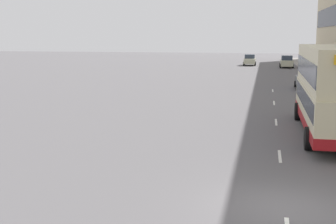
{
  "coord_description": "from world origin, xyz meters",
  "views": [
    {
      "loc": [
        -0.69,
        -13.06,
        4.89
      ],
      "look_at": [
        -6.81,
        16.31,
        -0.13
      ],
      "focal_mm": 50.0,
      "sensor_mm": 36.0,
      "label": 1
    }
  ],
  "objects_px": {
    "double_decker_bus_near": "(331,88)",
    "car_2": "(287,62)",
    "car_0": "(306,80)",
    "car_1": "(250,60)"
  },
  "relations": [
    {
      "from": "double_decker_bus_near",
      "to": "car_2",
      "type": "xyz_separation_m",
      "value": [
        -0.15,
        47.26,
        -1.4
      ]
    },
    {
      "from": "car_0",
      "to": "car_2",
      "type": "height_order",
      "value": "car_2"
    },
    {
      "from": "car_1",
      "to": "car_2",
      "type": "bearing_deg",
      "value": 143.2
    },
    {
      "from": "double_decker_bus_near",
      "to": "car_0",
      "type": "xyz_separation_m",
      "value": [
        0.46,
        19.61,
        -1.43
      ]
    },
    {
      "from": "car_0",
      "to": "car_1",
      "type": "height_order",
      "value": "car_0"
    },
    {
      "from": "car_1",
      "to": "car_2",
      "type": "relative_size",
      "value": 0.87
    },
    {
      "from": "car_1",
      "to": "car_2",
      "type": "height_order",
      "value": "car_2"
    },
    {
      "from": "double_decker_bus_near",
      "to": "car_2",
      "type": "bearing_deg",
      "value": 90.18
    },
    {
      "from": "double_decker_bus_near",
      "to": "car_1",
      "type": "relative_size",
      "value": 2.9
    },
    {
      "from": "car_0",
      "to": "car_1",
      "type": "distance_m",
      "value": 32.33
    }
  ]
}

